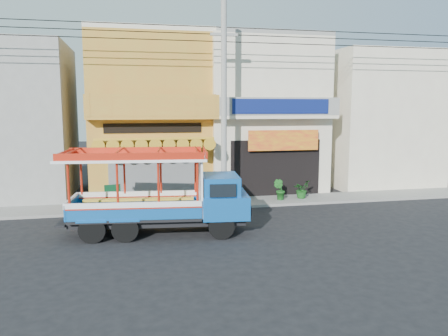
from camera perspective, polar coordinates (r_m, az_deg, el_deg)
name	(u,v)px	position (r m, az deg, el deg)	size (l,w,h in m)	color
ground	(267,226)	(16.99, 5.67, -7.49)	(90.00, 90.00, 0.00)	black
sidewalk	(241,202)	(20.70, 2.30, -4.47)	(30.00, 2.00, 0.12)	slate
shophouse_left	(150,115)	(23.57, -9.62, 6.86)	(6.00, 7.50, 8.24)	#C17A2B
shophouse_right	(259,114)	(24.58, 4.60, 6.99)	(6.00, 6.75, 8.24)	beige
party_pilaster	(217,118)	(20.83, -0.91, 6.55)	(0.35, 0.30, 8.00)	beige
filler_building_left	(8,122)	(24.34, -26.38, 5.46)	(6.00, 6.00, 7.60)	gray
filler_building_right	(372,119)	(27.45, 18.79, 6.05)	(6.00, 6.00, 7.60)	beige
utility_pole	(227,95)	(19.35, 0.42, 9.50)	(28.00, 0.26, 9.00)	gray
songthaew_truck	(171,193)	(15.67, -6.95, -3.32)	(6.70, 2.79, 3.04)	black
green_sign	(113,198)	(19.68, -14.33, -3.88)	(0.69, 0.44, 1.05)	black
potted_plant_a	(301,189)	(21.57, 10.09, -2.74)	(0.79, 0.68, 0.87)	#164E18
potted_plant_b	(279,190)	(21.01, 7.26, -2.83)	(0.53, 0.43, 0.97)	#164E18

